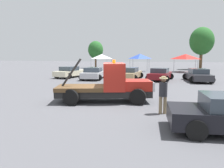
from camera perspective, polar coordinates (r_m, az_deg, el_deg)
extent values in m
plane|color=#545459|center=(12.79, -2.16, -4.59)|extent=(160.00, 160.00, 0.00)
cube|color=black|center=(12.69, -2.18, -2.26)|extent=(5.65, 3.27, 0.35)
cube|color=#B22319|center=(12.75, 6.54, -0.22)|extent=(1.93, 2.04, 0.55)
cube|color=silver|center=(12.89, 10.07, -0.32)|extent=(0.63, 1.72, 0.50)
cube|color=#B22319|center=(12.57, 0.50, 1.97)|extent=(1.71, 2.22, 1.53)
cube|color=brown|center=(12.73, -8.24, -1.00)|extent=(3.14, 2.66, 0.22)
cylinder|color=black|center=(12.70, -10.55, 2.96)|extent=(1.17, 0.46, 1.63)
cylinder|color=orange|center=(12.52, 0.50, 5.91)|extent=(0.18, 0.18, 0.20)
cylinder|color=black|center=(13.73, 5.65, -1.92)|extent=(0.88, 0.26, 0.88)
cylinder|color=black|center=(11.91, 6.77, -3.38)|extent=(0.88, 0.26, 0.88)
cylinder|color=black|center=(13.75, -9.43, -1.97)|extent=(0.88, 0.26, 0.88)
cylinder|color=black|center=(11.94, -10.65, -3.43)|extent=(0.88, 0.26, 0.88)
cylinder|color=black|center=(9.27, 18.82, -7.51)|extent=(0.68, 0.22, 0.68)
cylinder|color=black|center=(7.51, 21.23, -11.16)|extent=(0.68, 0.22, 0.68)
cylinder|color=#847051|center=(10.36, 13.66, -5.37)|extent=(0.15, 0.15, 0.82)
cylinder|color=#847051|center=(10.31, 12.55, -5.40)|extent=(0.15, 0.15, 0.82)
cylinder|color=#28282D|center=(10.20, 13.23, -1.38)|extent=(0.37, 0.37, 0.65)
sphere|color=brown|center=(10.14, 13.30, 1.04)|extent=(0.22, 0.22, 0.22)
torus|color=tan|center=(10.14, 13.32, 1.47)|extent=(0.39, 0.39, 0.06)
cylinder|color=tan|center=(10.13, 13.33, 1.72)|extent=(0.20, 0.20, 0.10)
cube|color=beige|center=(27.18, -10.80, 2.86)|extent=(2.55, 4.81, 0.60)
cube|color=#333D47|center=(26.96, -11.11, 3.98)|extent=(1.91, 2.16, 0.50)
cylinder|color=black|center=(28.97, -10.42, 2.75)|extent=(0.68, 0.22, 0.68)
cylinder|color=black|center=(28.00, -7.48, 2.65)|extent=(0.68, 0.22, 0.68)
cylinder|color=black|center=(26.50, -14.29, 2.21)|extent=(0.68, 0.22, 0.68)
cylinder|color=black|center=(25.43, -11.21, 2.09)|extent=(0.68, 0.22, 0.68)
cube|color=#B7B7BC|center=(24.72, -4.82, 2.51)|extent=(2.44, 4.62, 0.60)
cube|color=#333D47|center=(24.47, -4.96, 3.75)|extent=(1.91, 2.04, 0.50)
cylinder|color=black|center=(26.42, -5.98, 2.39)|extent=(0.68, 0.22, 0.68)
cylinder|color=black|center=(26.01, -2.06, 2.34)|extent=(0.68, 0.22, 0.68)
cylinder|color=black|center=(23.54, -7.86, 1.73)|extent=(0.68, 0.22, 0.68)
cylinder|color=black|center=(23.08, -3.48, 1.67)|extent=(0.68, 0.22, 0.68)
cube|color=tan|center=(24.55, 4.70, 2.48)|extent=(2.09, 4.94, 0.60)
cube|color=#333D47|center=(24.27, 4.58, 3.72)|extent=(1.73, 2.11, 0.50)
cylinder|color=black|center=(26.38, 3.67, 2.40)|extent=(0.68, 0.22, 0.68)
cylinder|color=black|center=(25.99, 7.45, 2.28)|extent=(0.68, 0.22, 0.68)
cylinder|color=black|center=(23.21, 1.60, 1.72)|extent=(0.68, 0.22, 0.68)
cylinder|color=black|center=(22.77, 5.88, 1.57)|extent=(0.68, 0.22, 0.68)
cube|color=maroon|center=(24.01, 12.45, 2.21)|extent=(2.46, 4.46, 0.60)
cube|color=#333D47|center=(23.76, 12.39, 3.49)|extent=(1.89, 2.00, 0.50)
cylinder|color=black|center=(25.62, 11.12, 2.13)|extent=(0.68, 0.22, 0.68)
cylinder|color=black|center=(25.29, 15.07, 1.94)|extent=(0.68, 0.22, 0.68)
cylinder|color=black|center=(22.83, 9.53, 1.52)|extent=(0.68, 0.22, 0.68)
cylinder|color=black|center=(22.46, 13.95, 1.31)|extent=(0.68, 0.22, 0.68)
cube|color=#2D2D33|center=(24.16, 21.46, 1.90)|extent=(2.52, 5.08, 0.60)
cube|color=#333D47|center=(23.88, 21.66, 3.16)|extent=(1.89, 2.26, 0.50)
cylinder|color=black|center=(25.59, 18.65, 1.87)|extent=(0.68, 0.22, 0.68)
cylinder|color=black|center=(26.00, 22.40, 1.78)|extent=(0.68, 0.22, 0.68)
cylinder|color=black|center=(22.37, 20.31, 1.04)|extent=(0.68, 0.22, 0.68)
cylinder|color=black|center=(22.83, 24.55, 0.95)|extent=(0.68, 0.22, 0.68)
cylinder|color=#9E9EA3|center=(38.50, -5.50, 5.02)|extent=(0.07, 0.07, 2.07)
cylinder|color=#9E9EA3|center=(37.55, -1.31, 4.99)|extent=(0.07, 0.07, 2.07)
cylinder|color=#9E9EA3|center=(41.24, -4.04, 5.20)|extent=(0.07, 0.07, 2.07)
cylinder|color=#9E9EA3|center=(40.36, -0.10, 5.17)|extent=(0.07, 0.07, 2.07)
pyramid|color=white|center=(39.35, -2.75, 7.19)|extent=(2.93, 2.93, 0.80)
cylinder|color=#9E9EA3|center=(35.83, 4.69, 4.88)|extent=(0.07, 0.07, 2.11)
cylinder|color=#9E9EA3|center=(35.41, 9.18, 4.78)|extent=(0.07, 0.07, 2.11)
cylinder|color=#9E9EA3|center=(38.59, 5.49, 5.06)|extent=(0.07, 0.07, 2.11)
cylinder|color=#9E9EA3|center=(38.20, 9.66, 4.96)|extent=(0.07, 0.07, 2.11)
pyramid|color=#2D4CB7|center=(36.95, 7.29, 7.19)|extent=(2.81, 2.81, 0.82)
cylinder|color=#9E9EA3|center=(35.34, 15.88, 4.56)|extent=(0.07, 0.07, 2.07)
cylinder|color=#9E9EA3|center=(35.52, 21.46, 4.34)|extent=(0.07, 0.07, 2.07)
cylinder|color=#9E9EA3|center=(38.78, 15.87, 4.79)|extent=(0.07, 0.07, 2.07)
cylinder|color=#9E9EA3|center=(38.95, 20.95, 4.59)|extent=(0.07, 0.07, 2.07)
pyramid|color=red|center=(37.07, 18.63, 6.80)|extent=(3.44, 3.44, 0.81)
cylinder|color=brown|center=(46.74, -4.27, 5.42)|extent=(0.40, 0.40, 1.99)
ellipsoid|color=#235B23|center=(46.73, -4.30, 8.90)|extent=(3.18, 3.18, 3.69)
cylinder|color=brown|center=(44.75, 22.14, 5.30)|extent=(0.55, 0.55, 2.77)
ellipsoid|color=#235B23|center=(44.81, 22.39, 10.35)|extent=(4.43, 4.43, 5.14)
cube|color=black|center=(17.01, 2.37, -1.49)|extent=(0.40, 0.40, 0.04)
cone|color=orange|center=(16.98, 2.38, -0.64)|extent=(0.36, 0.36, 0.55)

